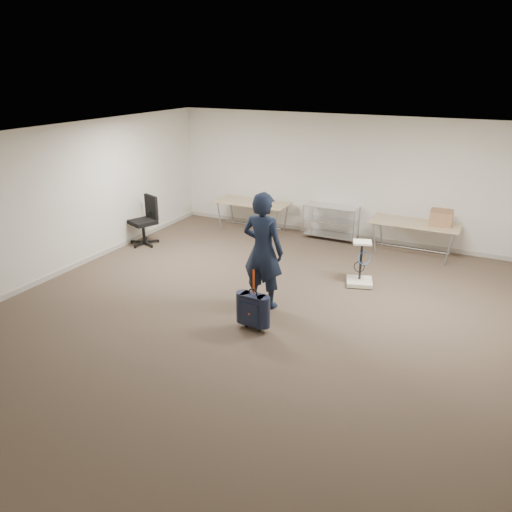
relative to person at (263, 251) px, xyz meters
The scene contains 10 objects.
ground 1.06m from the person, 100.89° to the right, with size 9.00×9.00×0.00m, color #4A382D.
room_shell 1.35m from the person, 94.60° to the left, with size 8.00×9.00×9.00m.
folding_table_left 4.07m from the person, 119.18° to the left, with size 1.80×0.75×0.73m.
folding_table_right 3.99m from the person, 62.79° to the left, with size 1.80×0.75×0.73m.
wire_shelf 3.83m from the person, 91.18° to the left, with size 1.22×0.47×0.80m.
person is the anchor object (origin of this frame).
suitcase 1.07m from the person, 74.13° to the right, with size 0.37×0.23×0.98m.
office_chair 4.10m from the person, 156.46° to the left, with size 0.66×0.67×1.09m.
equipment_cart 2.12m from the person, 51.28° to the left, with size 0.57×0.57×0.84m.
cardboard_box 4.24m from the person, 56.90° to the left, with size 0.43×0.32×0.32m, color #A47E4C.
Camera 1 is at (3.35, -6.43, 3.77)m, focal length 35.00 mm.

